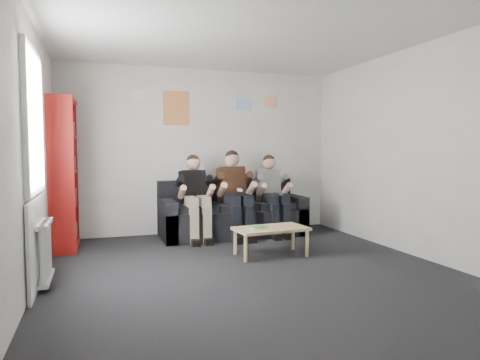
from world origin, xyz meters
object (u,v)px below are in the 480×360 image
at_px(bookshelf, 65,174).
at_px(person_left, 196,197).
at_px(coffee_table, 271,231).
at_px(person_middle, 236,194).
at_px(sofa, 232,215).
at_px(person_right, 273,195).

height_order(bookshelf, person_left, bookshelf).
bearing_deg(coffee_table, bookshelf, 152.80).
height_order(coffee_table, person_middle, person_middle).
distance_m(sofa, person_left, 0.75).
distance_m(bookshelf, coffee_table, 2.95).
height_order(sofa, bookshelf, bookshelf).
xyz_separation_m(coffee_table, person_middle, (-0.08, 1.25, 0.36)).
xyz_separation_m(person_left, person_right, (1.27, 0.00, -0.00)).
distance_m(bookshelf, person_right, 3.13).
bearing_deg(person_right, person_left, -172.41).
xyz_separation_m(bookshelf, person_left, (1.84, -0.05, -0.38)).
relative_size(sofa, coffee_table, 2.45).
relative_size(coffee_table, person_left, 0.71).
relative_size(person_left, person_right, 1.01).
distance_m(sofa, person_middle, 0.42).
relative_size(sofa, person_middle, 1.66).
bearing_deg(coffee_table, person_right, 66.08).
distance_m(coffee_table, person_right, 1.42).
distance_m(sofa, coffee_table, 1.46).
height_order(coffee_table, person_left, person_left).
height_order(person_left, person_right, person_left).
relative_size(person_middle, person_right, 1.06).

